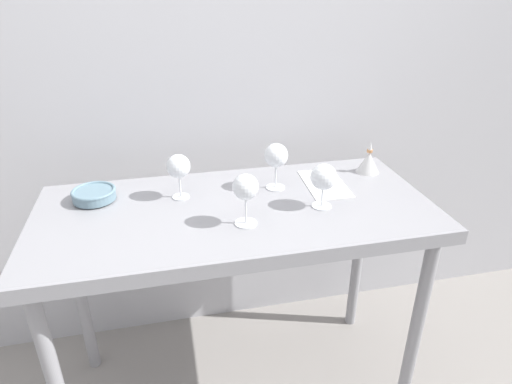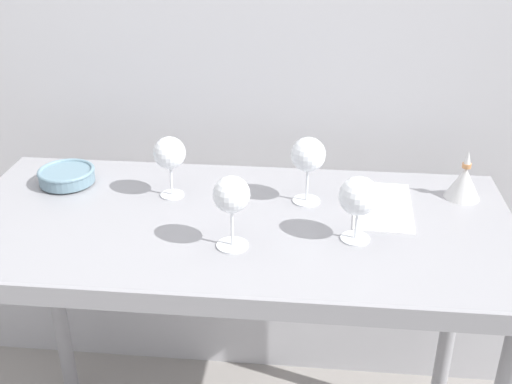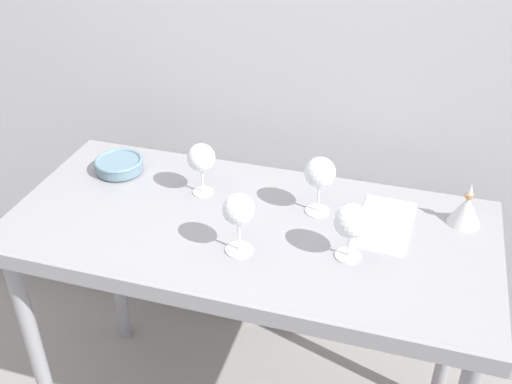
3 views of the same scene
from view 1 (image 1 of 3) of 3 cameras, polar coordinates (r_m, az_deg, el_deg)
ground_plane at (r=2.14m, az=-2.11°, el=-23.57°), size 6.00×6.00×0.00m
back_wall at (r=1.89m, az=-5.67°, el=15.96°), size 3.80×0.04×2.60m
steel_counter at (r=1.61m, az=-2.54°, el=-5.23°), size 1.40×0.65×0.90m
wine_glass_far_right at (r=1.64m, az=2.61°, el=4.61°), size 0.09×0.09×0.18m
wine_glass_far_left at (r=1.60m, az=-10.02°, el=3.17°), size 0.09×0.09×0.17m
wine_glass_near_right at (r=1.53m, az=8.75°, el=1.80°), size 0.09×0.09×0.16m
wine_glass_near_center at (r=1.39m, az=-1.37°, el=0.45°), size 0.09×0.09×0.18m
tasting_sheet_upper at (r=1.75m, az=8.90°, el=1.07°), size 0.16×0.28×0.00m
tasting_bowl at (r=1.69m, az=-20.27°, el=-0.28°), size 0.16×0.16×0.04m
decanter_funnel at (r=1.87m, az=14.37°, el=3.82°), size 0.09×0.09×0.13m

